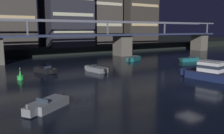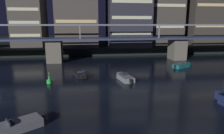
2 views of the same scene
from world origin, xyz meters
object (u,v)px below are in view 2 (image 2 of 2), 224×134
Objects in this scene: tower_central at (128,10)px; tower_west_low at (29,16)px; speedboat_near_right at (182,66)px; channel_buoy at (49,80)px; speedboat_mid_center at (80,74)px; speedboat_near_center at (16,126)px; river_bridge at (118,44)px; speedboat_mid_right at (125,78)px.

tower_west_low is at bearing 171.05° from tower_central.
channel_buoy is at bearing -162.28° from speedboat_near_right.
speedboat_mid_center is (-15.00, -29.45, -13.30)m from tower_central.
tower_west_low reaches higher than speedboat_near_right.
speedboat_near_center is 19.28m from speedboat_mid_center.
tower_west_low is 3.87× the size of speedboat_mid_center.
river_bridge is at bearing 52.50° from channel_buoy.
tower_west_low is at bearing 107.52° from channel_buoy.
speedboat_near_center is (11.66, -53.02, -11.58)m from tower_west_low.
speedboat_near_center is 0.92× the size of speedboat_mid_right.
speedboat_near_right is at bearing -73.61° from tower_central.
river_bridge is 19.73× the size of speedboat_mid_right.
tower_west_low is (-26.55, 19.45, 7.64)m from river_bridge.
speedboat_near_right and speedboat_mid_right have the same top height.
tower_central is 53.76m from speedboat_near_center.
river_bridge is at bearing 66.09° from speedboat_near_center.
speedboat_mid_center is (16.87, -34.46, -11.58)m from tower_west_low.
tower_central reaches higher than speedboat_near_center.
speedboat_mid_right is (12.93, 14.94, 0.00)m from speedboat_near_center.
channel_buoy is at bearing -127.50° from river_bridge.
tower_west_low reaches higher than speedboat_mid_right.
tower_west_low is 32.31m from tower_central.
channel_buoy is (-4.78, -3.83, 0.06)m from speedboat_mid_center.
speedboat_mid_center is at bearing 74.32° from speedboat_near_center.
speedboat_near_right is at bearing 17.72° from channel_buoy.
speedboat_near_right is (27.46, 23.37, 0.00)m from speedboat_near_center.
speedboat_near_right and speedboat_mid_center have the same top height.
speedboat_near_right is at bearing 30.11° from speedboat_mid_right.
speedboat_near_center is at bearing -91.66° from channel_buoy.
river_bridge is 33.78m from tower_west_low.
speedboat_mid_right is (-1.95, -18.63, -3.94)m from river_bridge.
river_bridge is 19.14m from speedboat_mid_right.
tower_west_low is 46.79m from speedboat_mid_right.
speedboat_near_center and speedboat_near_right have the same top height.
tower_west_low is at bearing 142.84° from speedboat_near_right.
speedboat_near_right is at bearing -39.05° from river_bridge.
channel_buoy is at bearing -72.48° from tower_west_low.
tower_west_low is 4.04× the size of speedboat_near_right.
river_bridge is 21.55× the size of speedboat_near_center.
speedboat_near_center and speedboat_mid_right have the same top height.
channel_buoy reaches higher than speedboat_mid_center.
channel_buoy is (-14.46, -18.84, -3.88)m from river_bridge.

